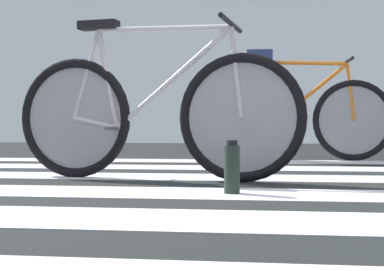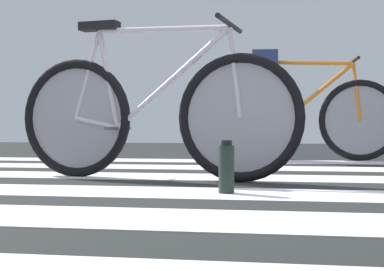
{
  "view_description": "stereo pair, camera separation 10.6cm",
  "coord_description": "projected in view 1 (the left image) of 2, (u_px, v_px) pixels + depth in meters",
  "views": [
    {
      "loc": [
        0.32,
        -2.79,
        0.34
      ],
      "look_at": [
        -0.09,
        0.56,
        0.27
      ],
      "focal_mm": 52.82,
      "sensor_mm": 36.0,
      "label": 1
    },
    {
      "loc": [
        0.43,
        -2.79,
        0.34
      ],
      "look_at": [
        -0.09,
        0.56,
        0.27
      ],
      "focal_mm": 52.82,
      "sensor_mm": 36.0,
      "label": 2
    }
  ],
  "objects": [
    {
      "name": "bicycle_2_of_2",
      "position": [
        295.0,
        117.0,
        5.02
      ],
      "size": [
        1.74,
        0.52,
        0.93
      ],
      "rotation": [
        0.0,
        0.0,
        0.03
      ],
      "color": "black",
      "rests_on": "ground"
    },
    {
      "name": "bicycle_1_of_2",
      "position": [
        154.0,
        113.0,
        3.25
      ],
      "size": [
        1.72,
        0.53,
        0.93
      ],
      "rotation": [
        0.0,
        0.0,
        -0.15
      ],
      "color": "black",
      "rests_on": "ground"
    },
    {
      "name": "cyclist_2_of_2",
      "position": [
        260.0,
        90.0,
        5.04
      ],
      "size": [
        0.32,
        0.42,
        0.97
      ],
      "rotation": [
        0.0,
        0.0,
        0.03
      ],
      "color": "tan",
      "rests_on": "ground"
    },
    {
      "name": "crosswalk_markings",
      "position": [
        211.0,
        184.0,
        2.99
      ],
      "size": [
        5.3,
        4.26,
        0.0
      ],
      "color": "silver",
      "rests_on": "ground"
    },
    {
      "name": "ground",
      "position": [
        196.0,
        190.0,
        2.81
      ],
      "size": [
        18.0,
        14.0,
        0.02
      ],
      "color": "#222525"
    },
    {
      "name": "water_bottle",
      "position": [
        232.0,
        168.0,
        2.58
      ],
      "size": [
        0.07,
        0.07,
        0.25
      ],
      "color": "#1E2B24",
      "rests_on": "ground"
    }
  ]
}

